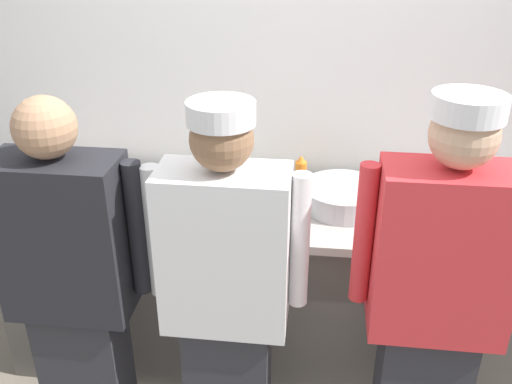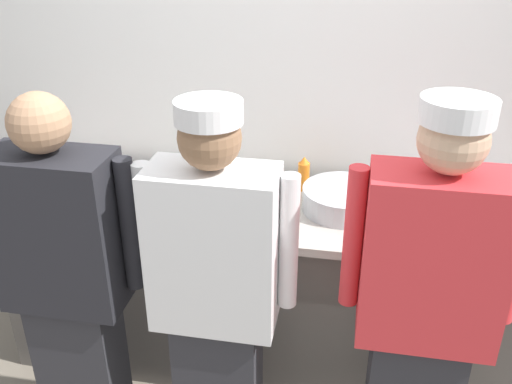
% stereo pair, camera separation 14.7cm
% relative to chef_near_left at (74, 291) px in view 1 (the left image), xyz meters
% --- Properties ---
extents(wall_back, '(4.09, 0.10, 2.95)m').
position_rel_chef_near_left_xyz_m(wall_back, '(0.68, 1.17, 0.61)').
color(wall_back, white).
rests_on(wall_back, ground).
extents(prep_counter, '(2.61, 0.70, 0.92)m').
position_rel_chef_near_left_xyz_m(prep_counter, '(0.68, 0.69, -0.40)').
color(prep_counter, '#56514C').
rests_on(prep_counter, ground).
extents(chef_near_left, '(0.60, 0.24, 1.64)m').
position_rel_chef_near_left_xyz_m(chef_near_left, '(0.00, 0.00, 0.00)').
color(chef_near_left, '#2D2D33').
rests_on(chef_near_left, ground).
extents(chef_center, '(0.60, 0.24, 1.64)m').
position_rel_chef_near_left_xyz_m(chef_center, '(0.59, 0.01, 0.01)').
color(chef_center, '#2D2D33').
rests_on(chef_center, ground).
extents(chef_far_right, '(0.61, 0.24, 1.69)m').
position_rel_chef_near_left_xyz_m(chef_far_right, '(1.35, 0.03, 0.03)').
color(chef_far_right, '#2D2D33').
rests_on(chef_far_right, ground).
extents(plate_stack_front, '(0.19, 0.19, 0.10)m').
position_rel_chef_near_left_xyz_m(plate_stack_front, '(0.07, 0.76, 0.10)').
color(plate_stack_front, white).
rests_on(plate_stack_front, prep_counter).
extents(plate_stack_rear, '(0.19, 0.19, 0.08)m').
position_rel_chef_near_left_xyz_m(plate_stack_rear, '(0.67, 0.71, 0.10)').
color(plate_stack_rear, white).
rests_on(plate_stack_rear, prep_counter).
extents(mixing_bowl_steel, '(0.40, 0.40, 0.11)m').
position_rel_chef_near_left_xyz_m(mixing_bowl_steel, '(1.03, 0.72, 0.11)').
color(mixing_bowl_steel, '#B7BABF').
rests_on(mixing_bowl_steel, prep_counter).
extents(sheet_tray, '(0.46, 0.41, 0.02)m').
position_rel_chef_near_left_xyz_m(sheet_tray, '(1.50, 0.74, 0.07)').
color(sheet_tray, '#B7BABF').
rests_on(sheet_tray, prep_counter).
extents(squeeze_bottle_primary, '(0.06, 0.06, 0.18)m').
position_rel_chef_near_left_xyz_m(squeeze_bottle_primary, '(0.82, 0.90, 0.14)').
color(squeeze_bottle_primary, orange).
rests_on(squeeze_bottle_primary, prep_counter).
extents(squeeze_bottle_secondary, '(0.06, 0.06, 0.20)m').
position_rel_chef_near_left_xyz_m(squeeze_bottle_secondary, '(-0.45, 0.70, 0.15)').
color(squeeze_bottle_secondary, red).
rests_on(squeeze_bottle_secondary, prep_counter).
extents(ramekin_red_sauce, '(0.08, 0.08, 0.05)m').
position_rel_chef_near_left_xyz_m(ramekin_red_sauce, '(0.38, 0.55, 0.08)').
color(ramekin_red_sauce, white).
rests_on(ramekin_red_sauce, prep_counter).
extents(ramekin_orange_sauce, '(0.11, 0.11, 0.04)m').
position_rel_chef_near_left_xyz_m(ramekin_orange_sauce, '(-0.34, 0.62, 0.08)').
color(ramekin_orange_sauce, white).
rests_on(ramekin_orange_sauce, prep_counter).
extents(ramekin_yellow_sauce, '(0.11, 0.11, 0.04)m').
position_rel_chef_near_left_xyz_m(ramekin_yellow_sauce, '(0.19, 0.57, 0.07)').
color(ramekin_yellow_sauce, white).
rests_on(ramekin_yellow_sauce, prep_counter).
extents(ramekin_green_sauce, '(0.10, 0.10, 0.04)m').
position_rel_chef_near_left_xyz_m(ramekin_green_sauce, '(0.45, 0.69, 0.08)').
color(ramekin_green_sauce, white).
rests_on(ramekin_green_sauce, prep_counter).
extents(deli_cup, '(0.09, 0.09, 0.11)m').
position_rel_chef_near_left_xyz_m(deli_cup, '(0.35, 0.82, 0.11)').
color(deli_cup, white).
rests_on(deli_cup, prep_counter).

